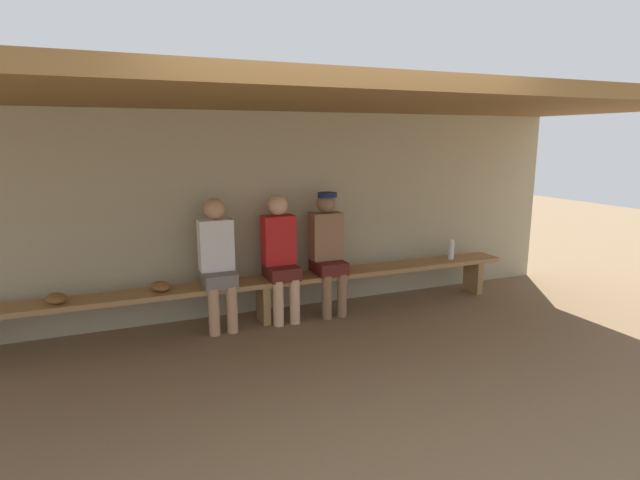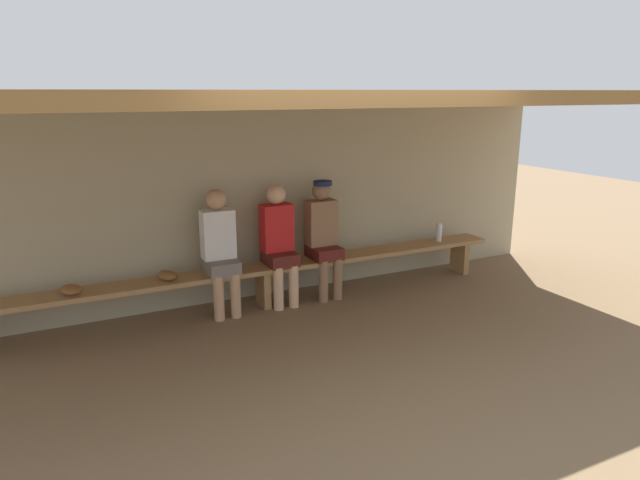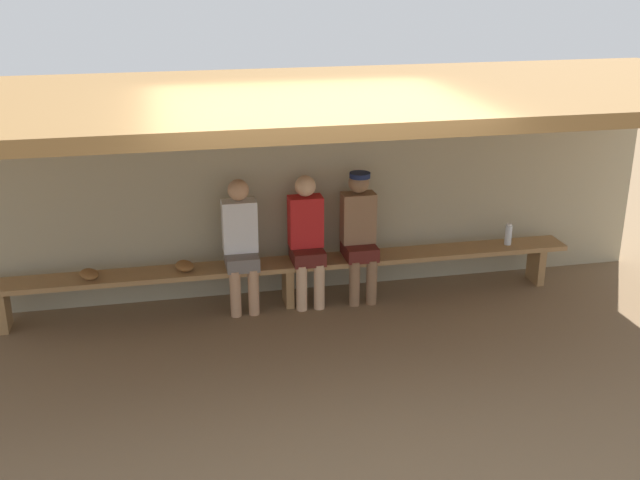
# 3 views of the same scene
# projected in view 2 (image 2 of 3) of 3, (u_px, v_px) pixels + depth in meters

# --- Properties ---
(ground_plane) EXTENTS (24.00, 24.00, 0.00)m
(ground_plane) POSITION_uv_depth(u_px,v_px,m) (327.00, 363.00, 4.96)
(ground_plane) COLOR brown
(back_wall) EXTENTS (8.00, 0.20, 2.20)m
(back_wall) POSITION_uv_depth(u_px,v_px,m) (247.00, 202.00, 6.42)
(back_wall) COLOR tan
(back_wall) RESTS_ON ground
(dugout_roof) EXTENTS (8.00, 2.80, 0.12)m
(dugout_roof) POSITION_uv_depth(u_px,v_px,m) (292.00, 97.00, 5.00)
(dugout_roof) COLOR brown
(dugout_roof) RESTS_ON back_wall
(bench) EXTENTS (6.00, 0.36, 0.46)m
(bench) POSITION_uv_depth(u_px,v_px,m) (263.00, 272.00, 6.21)
(bench) COLOR #9E7547
(bench) RESTS_ON ground
(player_in_red) EXTENTS (0.34, 0.42, 1.34)m
(player_in_red) POSITION_uv_depth(u_px,v_px,m) (323.00, 233.00, 6.44)
(player_in_red) COLOR #591E19
(player_in_red) RESTS_ON ground
(player_middle) EXTENTS (0.34, 0.42, 1.34)m
(player_middle) POSITION_uv_depth(u_px,v_px,m) (220.00, 247.00, 5.92)
(player_middle) COLOR slate
(player_middle) RESTS_ON ground
(player_with_sunglasses) EXTENTS (0.34, 0.42, 1.34)m
(player_with_sunglasses) POSITION_uv_depth(u_px,v_px,m) (279.00, 240.00, 6.21)
(player_with_sunglasses) COLOR #591E19
(player_with_sunglasses) RESTS_ON ground
(water_bottle_orange) EXTENTS (0.07, 0.07, 0.24)m
(water_bottle_orange) POSITION_uv_depth(u_px,v_px,m) (439.00, 232.00, 7.20)
(water_bottle_orange) COLOR silver
(water_bottle_orange) RESTS_ON bench
(baseball_glove_tan) EXTENTS (0.25, 0.29, 0.09)m
(baseball_glove_tan) POSITION_uv_depth(u_px,v_px,m) (71.00, 290.00, 5.33)
(baseball_glove_tan) COLOR brown
(baseball_glove_tan) RESTS_ON bench
(baseball_glove_dark_brown) EXTENTS (0.23, 0.28, 0.09)m
(baseball_glove_dark_brown) POSITION_uv_depth(u_px,v_px,m) (167.00, 275.00, 5.74)
(baseball_glove_dark_brown) COLOR brown
(baseball_glove_dark_brown) RESTS_ON bench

